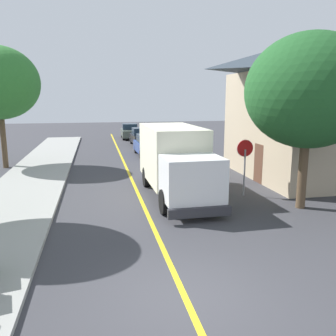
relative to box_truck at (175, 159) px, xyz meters
name	(u,v)px	position (x,y,z in m)	size (l,w,h in m)	color
ground_plane	(185,297)	(-1.68, -8.48, -1.77)	(120.00, 120.00, 0.00)	#38383D
centre_line_yellow	(136,189)	(-1.68, 1.52, -1.76)	(0.16, 56.00, 0.01)	gold
box_truck	(175,159)	(0.00, 0.00, 0.00)	(2.50, 7.21, 3.20)	#F2EDCC
parked_car_near	(166,157)	(0.80, 6.14, -0.97)	(1.82, 4.41, 1.67)	silver
parked_car_mid	(148,146)	(0.48, 11.92, -0.97)	(1.93, 4.45, 1.67)	#2D4793
parked_car_far	(141,137)	(0.72, 18.12, -0.97)	(1.92, 4.45, 1.67)	black
parked_car_furthest	(130,132)	(0.17, 24.00, -0.97)	(1.88, 4.43, 1.67)	#4C564C
stop_sign	(245,157)	(3.15, -0.68, 0.09)	(0.80, 0.10, 2.65)	gray
house_across_street	(336,102)	(10.13, 2.61, 2.52)	(11.38, 9.33, 8.25)	tan
street_tree_far_side	(309,91)	(4.73, -2.90, 3.01)	(5.02, 5.02, 7.05)	brown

